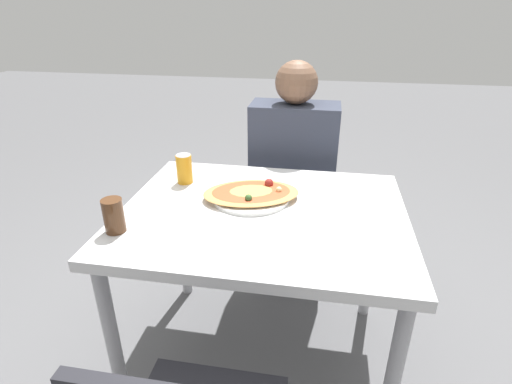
{
  "coord_description": "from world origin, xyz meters",
  "views": [
    {
      "loc": [
        0.2,
        -1.29,
        1.45
      ],
      "look_at": [
        -0.03,
        0.03,
        0.8
      ],
      "focal_mm": 28.0,
      "sensor_mm": 36.0,
      "label": 1
    }
  ],
  "objects_px": {
    "person_seated": "(293,160)",
    "soda_can": "(184,169)",
    "pizza_main": "(251,194)",
    "drink_glass": "(114,216)",
    "chair_far_seated": "(293,189)",
    "dining_table": "(263,229)"
  },
  "relations": [
    {
      "from": "person_seated",
      "to": "chair_far_seated",
      "type": "bearing_deg",
      "value": -90.0
    },
    {
      "from": "pizza_main",
      "to": "soda_can",
      "type": "bearing_deg",
      "value": 161.51
    },
    {
      "from": "soda_can",
      "to": "person_seated",
      "type": "bearing_deg",
      "value": 46.21
    },
    {
      "from": "person_seated",
      "to": "soda_can",
      "type": "height_order",
      "value": "person_seated"
    },
    {
      "from": "chair_far_seated",
      "to": "drink_glass",
      "type": "height_order",
      "value": "drink_glass"
    },
    {
      "from": "pizza_main",
      "to": "person_seated",
      "type": "bearing_deg",
      "value": 77.86
    },
    {
      "from": "pizza_main",
      "to": "drink_glass",
      "type": "relative_size",
      "value": 3.61
    },
    {
      "from": "dining_table",
      "to": "soda_can",
      "type": "relative_size",
      "value": 8.43
    },
    {
      "from": "person_seated",
      "to": "drink_glass",
      "type": "relative_size",
      "value": 10.1
    },
    {
      "from": "soda_can",
      "to": "drink_glass",
      "type": "relative_size",
      "value": 1.05
    },
    {
      "from": "drink_glass",
      "to": "person_seated",
      "type": "bearing_deg",
      "value": 58.91
    },
    {
      "from": "person_seated",
      "to": "soda_can",
      "type": "relative_size",
      "value": 9.59
    },
    {
      "from": "dining_table",
      "to": "pizza_main",
      "type": "relative_size",
      "value": 2.46
    },
    {
      "from": "person_seated",
      "to": "soda_can",
      "type": "bearing_deg",
      "value": 46.21
    },
    {
      "from": "person_seated",
      "to": "drink_glass",
      "type": "distance_m",
      "value": 1.02
    },
    {
      "from": "dining_table",
      "to": "soda_can",
      "type": "bearing_deg",
      "value": 152.18
    },
    {
      "from": "chair_far_seated",
      "to": "soda_can",
      "type": "relative_size",
      "value": 6.83
    },
    {
      "from": "pizza_main",
      "to": "chair_far_seated",
      "type": "bearing_deg",
      "value": 79.83
    },
    {
      "from": "dining_table",
      "to": "chair_far_seated",
      "type": "distance_m",
      "value": 0.77
    },
    {
      "from": "dining_table",
      "to": "chair_far_seated",
      "type": "height_order",
      "value": "chair_far_seated"
    },
    {
      "from": "chair_far_seated",
      "to": "soda_can",
      "type": "bearing_deg",
      "value": 52.4
    },
    {
      "from": "dining_table",
      "to": "person_seated",
      "type": "height_order",
      "value": "person_seated"
    }
  ]
}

